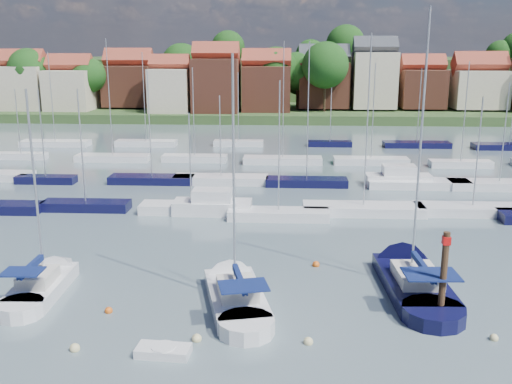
{
  "coord_description": "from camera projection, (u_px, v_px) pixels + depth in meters",
  "views": [
    {
      "loc": [
        1.23,
        -29.06,
        14.35
      ],
      "look_at": [
        -1.08,
        14.0,
        3.56
      ],
      "focal_mm": 40.0,
      "sensor_mm": 36.0,
      "label": 1
    }
  ],
  "objects": [
    {
      "name": "far_shore_town",
      "position": [
        291.0,
        86.0,
        158.98
      ],
      "size": [
        212.46,
        90.0,
        22.27
      ],
      "color": "#385128",
      "rests_on": "ground"
    },
    {
      "name": "timber_piling",
      "position": [
        442.0,
        292.0,
        30.82
      ],
      "size": [
        0.4,
        0.4,
        7.27
      ],
      "color": "#4C331E",
      "rests_on": "ground"
    },
    {
      "name": "sailboat_left",
      "position": [
        48.0,
        281.0,
        35.41
      ],
      "size": [
        2.91,
        9.76,
        13.24
      ],
      "rotation": [
        0.0,
        0.0,
        1.61
      ],
      "color": "silver",
      "rests_on": "ground"
    },
    {
      "name": "buoy_f",
      "position": [
        494.0,
        340.0,
        29.0
      ],
      "size": [
        0.44,
        0.44,
        0.44
      ],
      "primitive_type": "sphere",
      "color": "beige",
      "rests_on": "ground"
    },
    {
      "name": "ground",
      "position": [
        276.0,
        169.0,
        70.44
      ],
      "size": [
        260.0,
        260.0,
        0.0
      ],
      "primitive_type": "plane",
      "color": "#44535C",
      "rests_on": "ground"
    },
    {
      "name": "sailboat_navy",
      "position": [
        406.0,
        273.0,
        36.73
      ],
      "size": [
        4.06,
        13.34,
        18.21
      ],
      "rotation": [
        0.0,
        0.0,
        1.61
      ],
      "color": "black",
      "rests_on": "ground"
    },
    {
      "name": "marina_field",
      "position": [
        292.0,
        174.0,
        65.54
      ],
      "size": [
        79.62,
        41.41,
        15.93
      ],
      "color": "silver",
      "rests_on": "ground"
    },
    {
      "name": "buoy_h",
      "position": [
        197.0,
        341.0,
        28.93
      ],
      "size": [
        0.51,
        0.51,
        0.51
      ],
      "primitive_type": "sphere",
      "color": "beige",
      "rests_on": "ground"
    },
    {
      "name": "buoy_e",
      "position": [
        316.0,
        266.0,
        38.9
      ],
      "size": [
        0.5,
        0.5,
        0.5
      ],
      "primitive_type": "sphere",
      "color": "#D85914",
      "rests_on": "ground"
    },
    {
      "name": "buoy_d",
      "position": [
        308.0,
        344.0,
        28.63
      ],
      "size": [
        0.49,
        0.49,
        0.49
      ],
      "primitive_type": "sphere",
      "color": "beige",
      "rests_on": "ground"
    },
    {
      "name": "tender",
      "position": [
        163.0,
        351.0,
        27.5
      ],
      "size": [
        2.69,
        1.41,
        0.56
      ],
      "rotation": [
        0.0,
        0.0,
        -0.08
      ],
      "color": "silver",
      "rests_on": "ground"
    },
    {
      "name": "buoy_b",
      "position": [
        75.0,
        350.0,
        27.99
      ],
      "size": [
        0.52,
        0.52,
        0.52
      ],
      "primitive_type": "sphere",
      "color": "beige",
      "rests_on": "ground"
    },
    {
      "name": "sailboat_centre",
      "position": [
        233.0,
        289.0,
        34.23
      ],
      "size": [
        5.53,
        11.73,
        15.42
      ],
      "rotation": [
        0.0,
        0.0,
        1.8
      ],
      "color": "silver",
      "rests_on": "ground"
    },
    {
      "name": "buoy_c",
      "position": [
        109.0,
        312.0,
        32.02
      ],
      "size": [
        0.45,
        0.45,
        0.45
      ],
      "primitive_type": "sphere",
      "color": "#D85914",
      "rests_on": "ground"
    }
  ]
}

